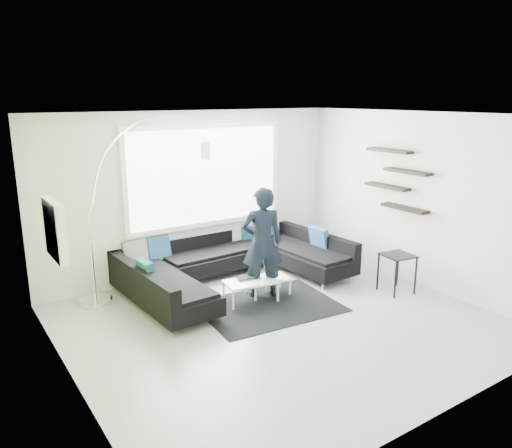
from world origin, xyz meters
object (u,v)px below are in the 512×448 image
(sectional_sofa, at_px, (237,265))
(laptop, at_px, (249,279))
(person, at_px, (262,243))
(coffee_table, at_px, (260,288))
(arc_lamp, at_px, (88,215))
(side_table, at_px, (397,273))

(sectional_sofa, distance_m, laptop, 0.65)
(person, bearing_deg, coffee_table, 56.65)
(laptop, bearing_deg, arc_lamp, 149.58)
(arc_lamp, bearing_deg, laptop, -43.91)
(sectional_sofa, distance_m, coffee_table, 0.68)
(laptop, bearing_deg, sectional_sofa, 75.10)
(sectional_sofa, bearing_deg, person, -85.15)
(arc_lamp, bearing_deg, side_table, -41.56)
(side_table, height_order, laptop, side_table)
(laptop, bearing_deg, person, 5.61)
(coffee_table, xyz_separation_m, side_table, (1.93, -1.01, 0.15))
(sectional_sofa, height_order, laptop, sectional_sofa)
(laptop, bearing_deg, side_table, -25.77)
(sectional_sofa, relative_size, side_table, 5.88)
(sectional_sofa, xyz_separation_m, laptop, (-0.17, -0.63, 0.00))
(arc_lamp, distance_m, side_table, 4.78)
(person, bearing_deg, sectional_sofa, -59.57)
(arc_lamp, height_order, side_table, arc_lamp)
(arc_lamp, xyz_separation_m, laptop, (1.99, -1.19, -1.02))
(arc_lamp, xyz_separation_m, person, (2.24, -1.17, -0.50))
(side_table, bearing_deg, laptop, 153.74)
(side_table, bearing_deg, sectional_sofa, 139.21)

